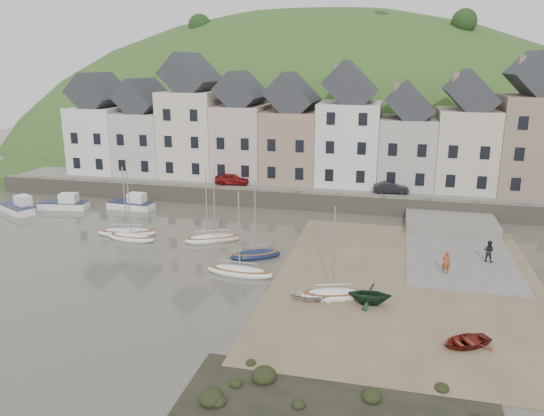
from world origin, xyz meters
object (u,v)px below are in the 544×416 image
(sailboat_0, at_px, (127,232))
(person_red, at_px, (446,262))
(car_left, at_px, (232,179))
(person_dark, at_px, (489,251))
(car_right, at_px, (391,188))
(rowboat_green, at_px, (370,294))
(rowboat_white, at_px, (312,294))
(rowboat_red, at_px, (466,341))

(sailboat_0, distance_m, person_red, 26.75)
(person_red, relative_size, car_left, 0.44)
(person_dark, bearing_deg, person_red, 67.08)
(sailboat_0, relative_size, car_right, 1.76)
(rowboat_green, bearing_deg, car_right, 176.06)
(rowboat_green, height_order, car_left, car_left)
(car_left, bearing_deg, rowboat_white, -157.58)
(rowboat_white, bearing_deg, car_left, -166.49)
(rowboat_green, bearing_deg, person_dark, 136.49)
(person_dark, relative_size, car_left, 0.44)
(person_red, bearing_deg, rowboat_white, 28.60)
(car_left, relative_size, car_right, 1.05)
(car_left, distance_m, car_right, 17.28)
(car_left, bearing_deg, car_right, -96.22)
(sailboat_0, height_order, rowboat_white, sailboat_0)
(person_red, xyz_separation_m, car_right, (-4.26, 17.47, 1.25))
(person_dark, bearing_deg, rowboat_green, 71.91)
(rowboat_white, distance_m, person_dark, 15.18)
(sailboat_0, relative_size, rowboat_white, 2.16)
(sailboat_0, height_order, person_dark, sailboat_0)
(sailboat_0, relative_size, rowboat_green, 2.39)
(rowboat_green, xyz_separation_m, car_right, (0.71, 23.72, 1.43))
(rowboat_white, relative_size, rowboat_green, 1.11)
(sailboat_0, distance_m, person_dark, 29.88)
(sailboat_0, xyz_separation_m, car_left, (5.04, 14.58, 1.98))
(rowboat_white, height_order, person_red, person_red)
(sailboat_0, bearing_deg, rowboat_white, -27.03)
(rowboat_white, bearing_deg, person_dark, 113.51)
(rowboat_red, xyz_separation_m, car_right, (-4.57, 27.64, 1.85))
(rowboat_white, bearing_deg, rowboat_red, 51.31)
(rowboat_green, relative_size, car_left, 0.70)
(rowboat_green, distance_m, person_dark, 12.53)
(rowboat_red, xyz_separation_m, person_red, (-0.31, 10.17, 0.60))
(rowboat_white, relative_size, rowboat_red, 1.06)
(sailboat_0, height_order, car_left, sailboat_0)
(car_left, bearing_deg, sailboat_0, 154.72)
(rowboat_green, distance_m, car_right, 23.77)
(rowboat_green, height_order, person_red, person_red)
(rowboat_red, bearing_deg, rowboat_green, -158.13)
(car_right, bearing_deg, rowboat_red, -175.54)
(rowboat_red, bearing_deg, person_dark, 135.85)
(person_dark, bearing_deg, rowboat_white, 61.83)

